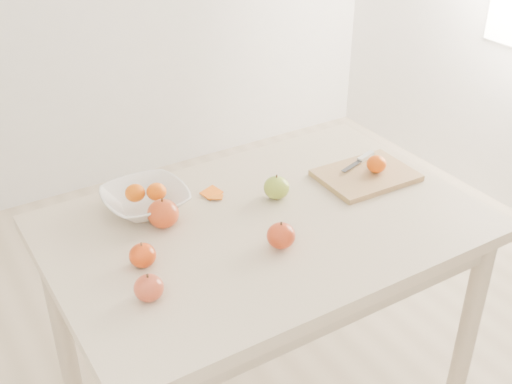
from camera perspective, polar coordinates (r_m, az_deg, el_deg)
table at (r=1.86m, az=0.81°, el=-5.14°), size 1.20×0.80×0.75m
cutting_board at (r=2.04m, az=9.74°, el=1.47°), size 0.30×0.22×0.02m
board_tangerine at (r=2.04m, az=10.66°, el=2.46°), size 0.06×0.06×0.05m
fruit_bowl at (r=1.87m, az=-9.80°, el=-0.72°), size 0.24×0.24×0.06m
bowl_tangerine_near at (r=1.86m, az=-10.70°, el=-0.08°), size 0.06×0.06×0.05m
bowl_tangerine_far at (r=1.86m, az=-8.84°, el=0.04°), size 0.06×0.06×0.05m
orange_peel_a at (r=1.93m, az=-3.97°, el=-0.18°), size 0.07×0.06×0.01m
orange_peel_b at (r=1.91m, az=-3.65°, el=-0.51°), size 0.06×0.05×0.01m
paring_knife at (r=2.11m, az=9.52°, el=2.97°), size 0.17×0.07×0.01m
apple_green at (r=1.90m, az=1.84°, el=0.40°), size 0.08×0.08×0.07m
apple_red_c at (r=1.69m, az=2.24°, el=-3.89°), size 0.08×0.08×0.07m
apple_red_b at (r=1.54m, az=-9.51°, el=-8.41°), size 0.07×0.07×0.06m
apple_red_d at (r=1.65m, az=-10.05°, el=-5.57°), size 0.07×0.07×0.06m
apple_red_a at (r=1.78m, az=-8.26°, el=-1.92°), size 0.09×0.09×0.08m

